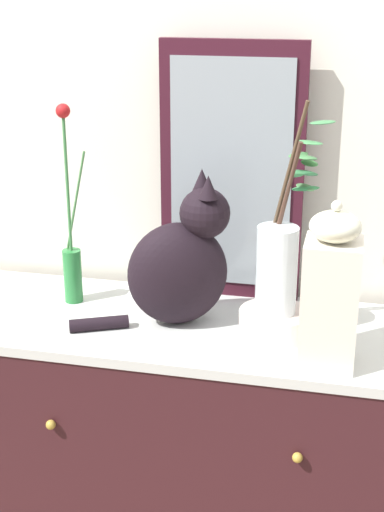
{
  "coord_description": "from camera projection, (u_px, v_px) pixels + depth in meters",
  "views": [
    {
      "loc": [
        0.38,
        -1.66,
        1.69
      ],
      "look_at": [
        0.0,
        0.0,
        1.05
      ],
      "focal_mm": 52.72,
      "sensor_mm": 36.0,
      "label": 1
    }
  ],
  "objects": [
    {
      "name": "sideboard",
      "position": [
        192.0,
        469.0,
        2.04
      ],
      "size": [
        1.34,
        0.47,
        0.87
      ],
      "color": "#36171B",
      "rests_on": "ground_plane"
    },
    {
      "name": "jar_lidded_porcelain",
      "position": [
        331.0,
        292.0,
        1.63
      ],
      "size": [
        0.12,
        0.12,
        0.38
      ],
      "color": "silver",
      "rests_on": "sideboard"
    },
    {
      "name": "vase_glass_clear",
      "position": [
        279.0,
        261.0,
        1.76
      ],
      "size": [
        0.17,
        0.17,
        0.51
      ],
      "color": "silver",
      "rests_on": "bowl_porcelain"
    },
    {
      "name": "cat_sitting",
      "position": [
        181.0,
        264.0,
        1.83
      ],
      "size": [
        0.4,
        0.25,
        0.38
      ],
      "color": "black",
      "rests_on": "sideboard"
    },
    {
      "name": "vase_slim_green",
      "position": [
        72.0,
        252.0,
        1.97
      ],
      "size": [
        0.08,
        0.05,
        0.53
      ],
      "color": "#277737",
      "rests_on": "sideboard"
    },
    {
      "name": "wall_back",
      "position": [
        217.0,
        131.0,
        2.01
      ],
      "size": [
        4.4,
        0.08,
        2.6
      ],
      "primitive_type": "cube",
      "color": "silver",
      "rests_on": "ground_plane"
    },
    {
      "name": "mirror_leaning",
      "position": [
        231.0,
        174.0,
        1.94
      ],
      "size": [
        0.37,
        0.03,
        0.67
      ],
      "color": "#38121E",
      "rests_on": "sideboard"
    },
    {
      "name": "bowl_porcelain",
      "position": [
        274.0,
        323.0,
        1.81
      ],
      "size": [
        0.17,
        0.17,
        0.06
      ],
      "primitive_type": "cylinder",
      "color": "silver",
      "rests_on": "sideboard"
    }
  ]
}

